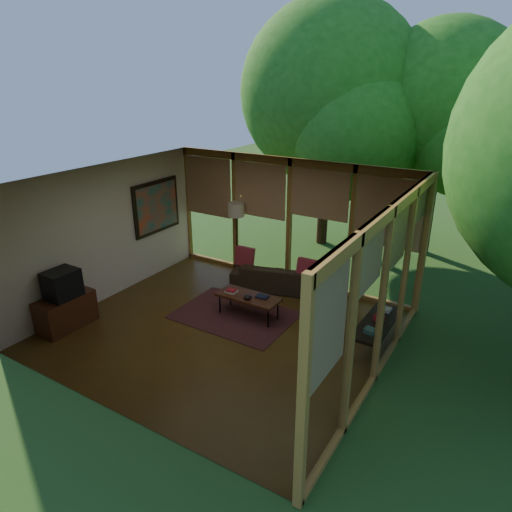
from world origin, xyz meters
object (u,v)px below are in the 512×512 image
Objects in this scene: media_cabinet at (66,312)px; television at (62,284)px; coffee_table at (248,297)px; floor_lamp at (236,214)px; side_console at (372,323)px; sofa at (276,277)px.

media_cabinet is 1.82× the size of television.
media_cabinet is at bearing -142.07° from coffee_table.
floor_lamp is at bearing 129.48° from coffee_table.
media_cabinet reaches higher than coffee_table.
floor_lamp reaches higher than side_console.
coffee_table is (2.59, 2.02, 0.09)m from media_cabinet.
side_console is at bearing 6.41° from coffee_table.
coffee_table is 2.29m from side_console.
television is 3.88m from floor_lamp.
television is 0.33× the size of floor_lamp.
television reaches higher than coffee_table.
floor_lamp is 3.97m from side_console.
coffee_table is (2.57, 2.02, -0.46)m from television.
media_cabinet is 0.55m from television.
coffee_table is at bearing 81.13° from sofa.
media_cabinet is 0.61× the size of floor_lamp.
television is 0.39× the size of side_console.
television is at bearing -109.05° from floor_lamp.
floor_lamp is at bearing -28.36° from sofa.
media_cabinet is (-2.45, -3.35, 0.03)m from sofa.
television is 3.31m from coffee_table.
sofa is at bearing 156.11° from side_console.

